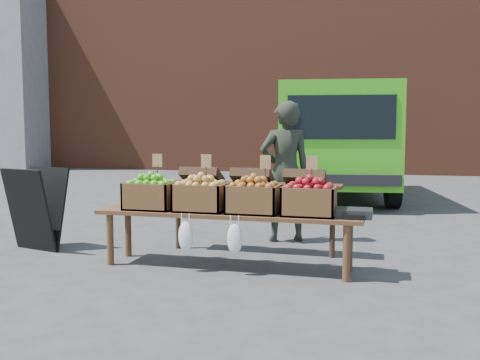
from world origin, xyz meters
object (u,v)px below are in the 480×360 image
(back_table, at_px, (252,208))
(crate_golden_apples, at_px, (151,196))
(crate_green_apples, at_px, (309,201))
(weighing_scale, at_px, (354,213))
(crate_red_apples, at_px, (254,199))
(chalkboard_sign, at_px, (36,208))
(delivery_van, at_px, (333,144))
(vendor, at_px, (285,172))
(display_bench, at_px, (227,240))
(crate_russet_pears, at_px, (201,197))

(back_table, relative_size, crate_golden_apples, 4.20)
(crate_golden_apples, distance_m, crate_green_apples, 1.65)
(back_table, xyz_separation_m, weighing_scale, (1.16, -0.72, 0.09))
(crate_golden_apples, relative_size, weighing_scale, 1.47)
(back_table, bearing_deg, crate_red_apples, -75.28)
(chalkboard_sign, height_order, weighing_scale, chalkboard_sign)
(chalkboard_sign, relative_size, weighing_scale, 2.86)
(delivery_van, relative_size, chalkboard_sign, 5.14)
(vendor, height_order, crate_red_apples, vendor)
(vendor, height_order, weighing_scale, vendor)
(vendor, distance_m, back_table, 0.87)
(vendor, height_order, display_bench, vendor)
(chalkboard_sign, xyz_separation_m, display_bench, (2.38, -0.23, -0.20))
(back_table, relative_size, crate_russet_pears, 4.20)
(delivery_van, height_order, crate_russet_pears, delivery_van)
(crate_russet_pears, distance_m, weighing_scale, 1.53)
(delivery_van, distance_m, crate_russet_pears, 6.30)
(weighing_scale, bearing_deg, vendor, 122.10)
(back_table, bearing_deg, chalkboard_sign, -168.67)
(vendor, xyz_separation_m, weighing_scale, (0.93, -1.48, -0.27))
(crate_golden_apples, bearing_deg, display_bench, 0.00)
(vendor, relative_size, chalkboard_sign, 1.80)
(delivery_van, bearing_deg, crate_golden_apples, -110.05)
(crate_russet_pears, xyz_separation_m, weighing_scale, (1.52, 0.00, -0.10))
(back_table, distance_m, crate_golden_apples, 1.18)
(delivery_van, relative_size, crate_green_apples, 10.01)
(crate_golden_apples, bearing_deg, crate_green_apples, 0.00)
(delivery_van, xyz_separation_m, weighing_scale, (0.78, -6.24, -0.51))
(display_bench, height_order, weighing_scale, weighing_scale)
(crate_red_apples, xyz_separation_m, weighing_scale, (0.98, 0.00, -0.10))
(delivery_van, relative_size, weighing_scale, 14.71)
(vendor, bearing_deg, crate_green_apples, 85.41)
(crate_russet_pears, distance_m, crate_red_apples, 0.55)
(delivery_van, height_order, chalkboard_sign, delivery_van)
(chalkboard_sign, height_order, crate_green_apples, chalkboard_sign)
(display_bench, height_order, crate_golden_apples, crate_golden_apples)
(vendor, bearing_deg, crate_golden_apples, 28.84)
(vendor, xyz_separation_m, crate_russet_pears, (-0.60, -1.48, -0.17))
(delivery_van, relative_size, display_bench, 1.85)
(vendor, relative_size, crate_green_apples, 3.50)
(back_table, relative_size, crate_red_apples, 4.20)
(back_table, distance_m, crate_green_apples, 1.05)
(crate_green_apples, bearing_deg, weighing_scale, 0.00)
(vendor, distance_m, chalkboard_sign, 3.00)
(crate_russet_pears, relative_size, crate_red_apples, 1.00)
(back_table, bearing_deg, crate_russet_pears, -116.62)
(chalkboard_sign, height_order, back_table, back_table)
(back_table, relative_size, weighing_scale, 6.18)
(delivery_van, bearing_deg, crate_green_apples, -95.08)
(crate_golden_apples, relative_size, crate_red_apples, 1.00)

